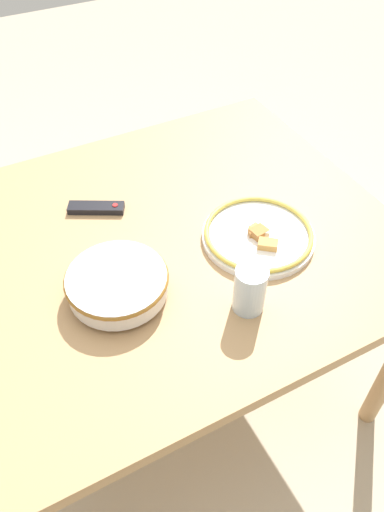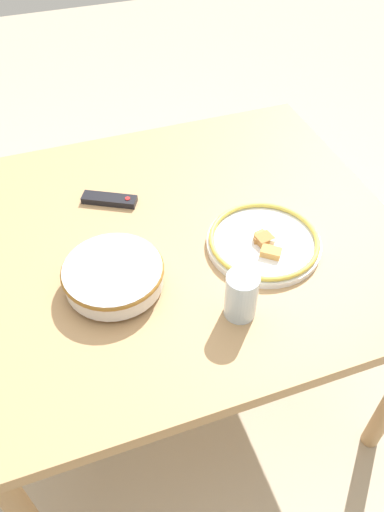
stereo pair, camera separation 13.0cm
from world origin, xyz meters
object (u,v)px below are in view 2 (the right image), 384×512
at_px(tv_remote, 109,200).
at_px(drinking_glass, 241,296).
at_px(food_plate, 264,242).
at_px(noodle_bowl, 113,275).

xyz_separation_m(tv_remote, drinking_glass, (0.21, -0.51, 0.05)).
bearing_deg(drinking_glass, food_plate, 51.17).
height_order(tv_remote, drinking_glass, drinking_glass).
distance_m(food_plate, tv_remote, 0.48).
bearing_deg(food_plate, drinking_glass, -128.83).
xyz_separation_m(noodle_bowl, food_plate, (0.42, 0.01, -0.02)).
relative_size(noodle_bowl, food_plate, 0.82).
bearing_deg(food_plate, tv_remote, 137.92).
relative_size(food_plate, tv_remote, 1.90).
bearing_deg(tv_remote, noodle_bowl, 17.92).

